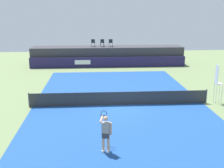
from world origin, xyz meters
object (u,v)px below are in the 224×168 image
object	(u,v)px
spectator_chair_far_left	(93,42)
spectator_chair_center	(111,42)
tennis_player	(106,132)
tennis_ball	(180,94)
umpire_chair	(217,81)
net_post_near	(29,100)
spectator_chair_left	(102,42)
net_post_far	(206,96)

from	to	relation	value
spectator_chair_far_left	spectator_chair_center	size ratio (longest dim) A/B	1.00
spectator_chair_far_left	spectator_chair_center	distance (m)	2.11
spectator_chair_far_left	tennis_player	bearing A→B (deg)	-88.83
spectator_chair_far_left	tennis_ball	distance (m)	14.98
spectator_chair_center	umpire_chair	bearing A→B (deg)	-66.79
umpire_chair	tennis_ball	bearing A→B (deg)	128.54
net_post_near	tennis_ball	size ratio (longest dim) A/B	14.71
spectator_chair_center	tennis_ball	world-z (taller)	spectator_chair_center
spectator_chair_center	net_post_near	xyz separation A→B (m)	(-6.58, -15.25, -2.19)
spectator_chair_center	tennis_ball	size ratio (longest dim) A/B	13.06
umpire_chair	tennis_ball	size ratio (longest dim) A/B	40.59
spectator_chair_left	net_post_far	distance (m)	16.94
spectator_chair_far_left	net_post_near	world-z (taller)	spectator_chair_far_left
spectator_chair_far_left	spectator_chair_left	world-z (taller)	same
spectator_chair_center	net_post_far	distance (m)	16.47
spectator_chair_left	umpire_chair	bearing A→B (deg)	-63.78
spectator_chair_left	umpire_chair	size ratio (longest dim) A/B	0.32
spectator_chair_left	net_post_near	bearing A→B (deg)	-109.93
spectator_chair_left	tennis_ball	world-z (taller)	spectator_chair_left
net_post_far	tennis_player	distance (m)	10.03
spectator_chair_center	tennis_player	world-z (taller)	spectator_chair_center
spectator_chair_center	tennis_player	xyz separation A→B (m)	(-1.65, -21.92, -1.73)
umpire_chair	tennis_player	bearing A→B (deg)	-140.84
tennis_player	net_post_near	bearing A→B (deg)	126.40
spectator_chair_far_left	umpire_chair	bearing A→B (deg)	-60.68
umpire_chair	net_post_far	distance (m)	1.30
net_post_near	umpire_chair	bearing A→B (deg)	-0.00
net_post_near	tennis_ball	world-z (taller)	net_post_near
tennis_player	spectator_chair_left	bearing A→B (deg)	88.34
net_post_far	tennis_ball	size ratio (longest dim) A/B	14.71
umpire_chair	net_post_near	world-z (taller)	umpire_chair
spectator_chair_center	tennis_player	distance (m)	22.06
spectator_chair_left	net_post_far	world-z (taller)	spectator_chair_left
spectator_chair_center	net_post_near	world-z (taller)	spectator_chair_center
net_post_near	tennis_ball	distance (m)	11.52
net_post_near	tennis_ball	bearing A→B (deg)	11.62
spectator_chair_left	tennis_ball	bearing A→B (deg)	-66.33
spectator_chair_center	tennis_ball	xyz separation A→B (m)	(4.69, -12.93, -2.66)
net_post_far	spectator_chair_left	bearing A→B (deg)	114.03
umpire_chair	net_post_near	bearing A→B (deg)	180.00
spectator_chair_left	tennis_player	world-z (taller)	spectator_chair_left
spectator_chair_center	spectator_chair_far_left	bearing A→B (deg)	176.05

